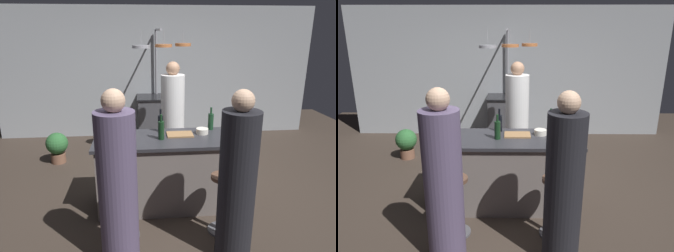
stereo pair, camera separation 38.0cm
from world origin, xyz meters
The scene contains 20 objects.
ground_plane centered at (0.00, 0.00, 0.00)m, with size 9.00×9.00×0.00m, color #382D26.
back_wall centered at (0.00, 2.85, 1.30)m, with size 6.40×0.16×2.60m, color #9EA3A8.
kitchen_island centered at (0.00, 0.00, 0.45)m, with size 1.80×0.72×0.90m.
stove_range centered at (0.00, 2.45, 0.45)m, with size 0.80×0.64×0.89m.
chef centered at (0.16, 1.08, 0.79)m, with size 0.36×0.36×1.70m.
bar_stool_left centered at (-0.52, -0.62, 0.38)m, with size 0.28×0.28×0.68m.
guest_left centered at (-0.56, -0.97, 0.78)m, with size 0.36×0.36×1.69m.
bar_stool_right centered at (0.51, -0.62, 0.38)m, with size 0.28×0.28×0.68m.
guest_right centered at (0.54, -0.98, 0.77)m, with size 0.35×0.35×1.67m.
overhead_pot_rack centered at (0.01, 1.83, 1.71)m, with size 0.91×1.46×2.17m.
potted_plant centered at (-1.74, 1.45, 0.30)m, with size 0.36×0.36×0.52m.
cutting_board centered at (0.14, 0.08, 0.91)m, with size 0.32×0.22×0.02m, color #997047.
pepper_mill centered at (-0.70, -0.28, 1.01)m, with size 0.05×0.05×0.21m, color #382319.
wine_bottle_green centered at (0.57, 0.27, 1.01)m, with size 0.07×0.07×0.30m.
wine_bottle_red centered at (-0.10, -0.05, 1.02)m, with size 0.07×0.07×0.30m.
wine_bottle_dark centered at (-0.09, 0.24, 1.01)m, with size 0.07×0.07×0.30m.
wine_glass_near_right_guest centered at (0.80, 0.26, 1.01)m, with size 0.07×0.07×0.15m.
wine_glass_by_chef centered at (-0.78, -0.05, 1.01)m, with size 0.07×0.07×0.15m.
mixing_bowl_steel centered at (-0.70, 0.13, 0.93)m, with size 0.17×0.17×0.07m, color #B7B7BC.
mixing_bowl_ceramic centered at (0.43, 0.11, 0.93)m, with size 0.15×0.15×0.07m, color silver.
Camera 2 is at (0.04, -3.47, 2.14)m, focal length 32.69 mm.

